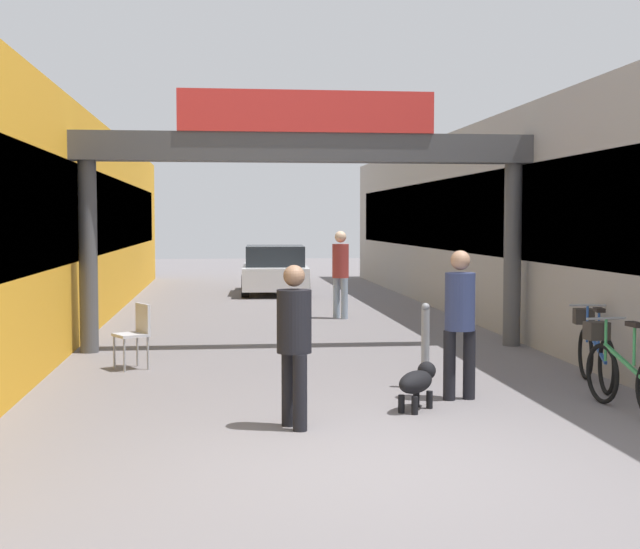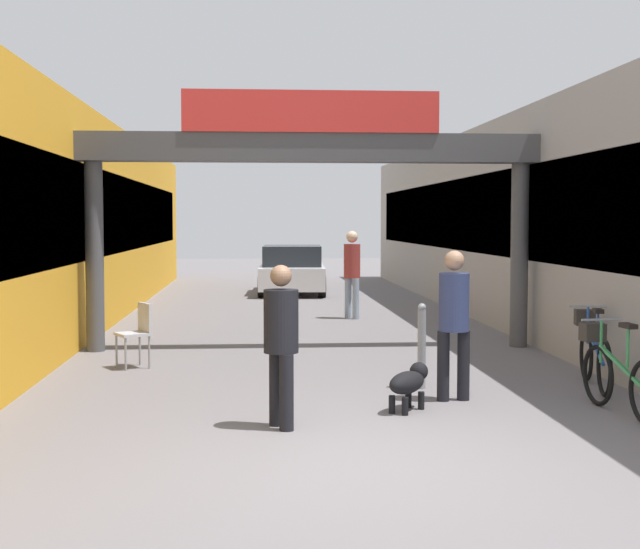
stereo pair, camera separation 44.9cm
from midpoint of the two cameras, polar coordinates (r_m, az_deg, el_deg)
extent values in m
plane|color=slate|center=(7.71, 4.28, -11.80)|extent=(80.00, 80.00, 0.00)
cube|color=gold|center=(18.78, -16.52, 3.13)|extent=(3.00, 26.00, 3.92)
cube|color=black|center=(18.53, -12.05, 3.80)|extent=(0.04, 23.40, 1.57)
cube|color=#9E9993|center=(19.38, 14.48, 3.17)|extent=(3.00, 26.00, 3.92)
cube|color=black|center=(18.95, 10.24, 3.82)|extent=(0.04, 23.40, 1.57)
cylinder|color=#4C4C4F|center=(14.13, -13.36, 1.12)|extent=(0.28, 0.28, 2.94)
cylinder|color=#4C4C4F|center=(14.64, 13.50, 1.20)|extent=(0.28, 0.28, 2.94)
cube|color=#4C4C4F|center=(14.03, 0.32, 8.11)|extent=(7.40, 0.44, 0.44)
cube|color=red|center=(13.88, 0.39, 10.40)|extent=(3.96, 0.10, 0.64)
cylinder|color=black|center=(10.17, 9.16, -5.82)|extent=(0.16, 0.16, 0.79)
cylinder|color=black|center=(10.26, 10.42, -5.75)|extent=(0.16, 0.16, 0.79)
cylinder|color=navy|center=(10.12, 9.83, -1.75)|extent=(0.38, 0.38, 0.65)
sphere|color=tan|center=(10.09, 9.86, 0.89)|extent=(0.25, 0.25, 0.22)
cylinder|color=black|center=(8.66, -0.66, -7.56)|extent=(0.18, 0.18, 0.74)
cylinder|color=black|center=(8.87, -1.36, -7.30)|extent=(0.18, 0.18, 0.74)
cylinder|color=black|center=(8.66, -1.02, -3.01)|extent=(0.45, 0.45, 0.62)
sphere|color=#8C664C|center=(8.62, -1.02, -0.08)|extent=(0.28, 0.28, 0.21)
cylinder|color=#8C9EB2|center=(18.32, 3.01, -1.55)|extent=(0.20, 0.20, 0.84)
cylinder|color=#8C9EB2|center=(18.49, 2.51, -1.50)|extent=(0.20, 0.20, 0.84)
cylinder|color=#99332D|center=(18.35, 2.76, 0.87)|extent=(0.47, 0.47, 0.70)
sphere|color=beige|center=(18.34, 2.77, 2.43)|extent=(0.33, 0.33, 0.24)
ellipsoid|color=black|center=(9.59, 6.93, -6.89)|extent=(0.58, 0.63, 0.24)
sphere|color=black|center=(9.81, 7.66, -6.16)|extent=(0.28, 0.28, 0.20)
sphere|color=white|center=(9.74, 7.42, -6.79)|extent=(0.20, 0.20, 0.14)
cylinder|color=black|center=(9.82, 7.00, -7.91)|extent=(0.10, 0.10, 0.19)
cylinder|color=black|center=(9.75, 7.82, -8.00)|extent=(0.10, 0.10, 0.19)
cylinder|color=black|center=(9.51, 5.99, -8.28)|extent=(0.10, 0.10, 0.19)
cylinder|color=black|center=(9.44, 6.84, -8.38)|extent=(0.10, 0.10, 0.19)
torus|color=black|center=(10.34, 18.56, -6.14)|extent=(0.11, 0.67, 0.67)
cube|color=#338C4C|center=(9.87, 19.98, -5.56)|extent=(0.13, 0.94, 0.34)
cylinder|color=#338C4C|center=(9.73, 20.36, -4.39)|extent=(0.03, 0.03, 0.42)
cube|color=black|center=(9.71, 20.39, -3.10)|extent=(0.12, 0.23, 0.05)
cylinder|color=#338C4C|center=(10.23, 18.76, -4.09)|extent=(0.03, 0.03, 0.46)
cylinder|color=gray|center=(10.20, 18.79, -2.76)|extent=(0.46, 0.07, 0.03)
cube|color=#332D28|center=(10.39, 18.24, -3.52)|extent=(0.26, 0.22, 0.20)
torus|color=black|center=(11.84, 17.73, -4.91)|extent=(0.16, 0.67, 0.67)
torus|color=black|center=(10.86, 18.88, -5.69)|extent=(0.16, 0.67, 0.67)
cube|color=#234C9E|center=(11.33, 18.30, -4.38)|extent=(0.19, 0.94, 0.34)
cylinder|color=#234C9E|center=(11.18, 18.45, -3.35)|extent=(0.04, 0.04, 0.42)
cube|color=black|center=(11.16, 18.48, -2.23)|extent=(0.14, 0.23, 0.05)
cylinder|color=#234C9E|center=(11.74, 17.82, -3.12)|extent=(0.04, 0.04, 0.46)
cylinder|color=gray|center=(11.71, 17.85, -1.95)|extent=(0.46, 0.10, 0.03)
cube|color=#332D28|center=(11.92, 17.62, -2.63)|extent=(0.27, 0.24, 0.20)
cylinder|color=gray|center=(10.86, 7.71, -4.77)|extent=(0.10, 0.10, 0.96)
sphere|color=gray|center=(10.80, 7.73, -2.10)|extent=(0.10, 0.10, 0.10)
cylinder|color=gray|center=(12.29, -11.31, -5.03)|extent=(0.04, 0.04, 0.45)
cylinder|color=gray|center=(12.60, -11.90, -4.83)|extent=(0.04, 0.04, 0.45)
cylinder|color=gray|center=(12.42, -9.85, -4.93)|extent=(0.04, 0.04, 0.45)
cylinder|color=gray|center=(12.73, -10.47, -4.73)|extent=(0.04, 0.04, 0.45)
cube|color=silver|center=(12.47, -10.90, -3.77)|extent=(0.54, 0.54, 0.04)
cube|color=silver|center=(12.52, -10.15, -2.72)|extent=(0.23, 0.37, 0.40)
cube|color=silver|center=(24.87, -1.27, -0.09)|extent=(1.94, 4.08, 0.60)
cube|color=#1E2328|center=(24.69, -1.28, 1.22)|extent=(1.68, 2.27, 0.55)
cylinder|color=black|center=(26.34, -3.01, -0.28)|extent=(0.23, 0.61, 0.60)
cylinder|color=black|center=(26.35, 0.44, -0.28)|extent=(0.23, 0.61, 0.60)
cylinder|color=black|center=(23.45, -3.21, -0.75)|extent=(0.23, 0.61, 0.60)
cylinder|color=black|center=(23.45, 0.68, -0.74)|extent=(0.23, 0.61, 0.60)
camera|label=1|loc=(0.22, -88.93, 0.07)|focal=50.00mm
camera|label=2|loc=(0.22, 91.07, -0.07)|focal=50.00mm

